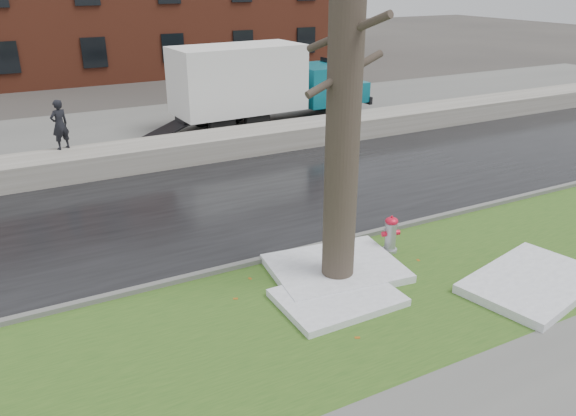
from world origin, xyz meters
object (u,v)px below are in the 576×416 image
fire_hydrant (391,233)px  tree (345,79)px  box_truck (261,83)px  worker (60,125)px

fire_hydrant → tree: 3.96m
box_truck → worker: size_ratio=6.42×
tree → box_truck: bearing=71.5°
box_truck → worker: box_truck is taller
box_truck → worker: bearing=-165.7°
tree → box_truck: size_ratio=0.81×
tree → worker: size_ratio=5.23×
fire_hydrant → tree: (-1.69, -0.51, 3.55)m
fire_hydrant → worker: size_ratio=0.56×
fire_hydrant → box_truck: 12.01m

